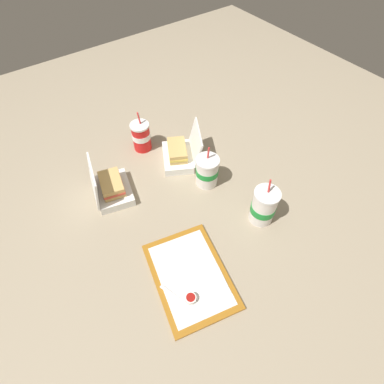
% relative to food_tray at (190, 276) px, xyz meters
% --- Properties ---
extents(ground_plane, '(3.20, 3.20, 0.00)m').
position_rel_food_tray_xyz_m(ground_plane, '(0.26, -0.20, -0.01)').
color(ground_plane, gray).
extents(food_tray, '(0.42, 0.34, 0.01)m').
position_rel_food_tray_xyz_m(food_tray, '(0.00, 0.00, 0.00)').
color(food_tray, '#A56619').
rests_on(food_tray, ground_plane).
extents(ketchup_cup, '(0.04, 0.04, 0.02)m').
position_rel_food_tray_xyz_m(ketchup_cup, '(-0.07, 0.05, 0.02)').
color(ketchup_cup, white).
rests_on(ketchup_cup, food_tray).
extents(napkin_stack, '(0.12, 0.12, 0.00)m').
position_rel_food_tray_xyz_m(napkin_stack, '(-0.08, -0.04, 0.01)').
color(napkin_stack, white).
rests_on(napkin_stack, food_tray).
extents(plastic_fork, '(0.11, 0.04, 0.00)m').
position_rel_food_tray_xyz_m(plastic_fork, '(-0.02, 0.09, 0.01)').
color(plastic_fork, white).
rests_on(plastic_fork, food_tray).
extents(clamshell_sandwich_left, '(0.26, 0.25, 0.18)m').
position_rel_food_tray_xyz_m(clamshell_sandwich_left, '(0.52, -0.31, 0.04)').
color(clamshell_sandwich_left, white).
rests_on(clamshell_sandwich_left, ground_plane).
extents(clamshell_sandwich_center, '(0.23, 0.20, 0.19)m').
position_rel_food_tray_xyz_m(clamshell_sandwich_center, '(0.52, 0.06, 0.04)').
color(clamshell_sandwich_center, white).
rests_on(clamshell_sandwich_center, ground_plane).
extents(soda_cup_front, '(0.11, 0.11, 0.21)m').
position_rel_food_tray_xyz_m(soda_cup_front, '(0.33, -0.33, 0.07)').
color(soda_cup_front, white).
rests_on(soda_cup_front, ground_plane).
extents(soda_cup_corner, '(0.10, 0.10, 0.23)m').
position_rel_food_tray_xyz_m(soda_cup_corner, '(0.04, -0.39, 0.08)').
color(soda_cup_corner, white).
rests_on(soda_cup_corner, ground_plane).
extents(soda_cup_right, '(0.09, 0.09, 0.21)m').
position_rel_food_tray_xyz_m(soda_cup_right, '(0.70, -0.21, 0.07)').
color(soda_cup_right, red).
rests_on(soda_cup_right, ground_plane).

